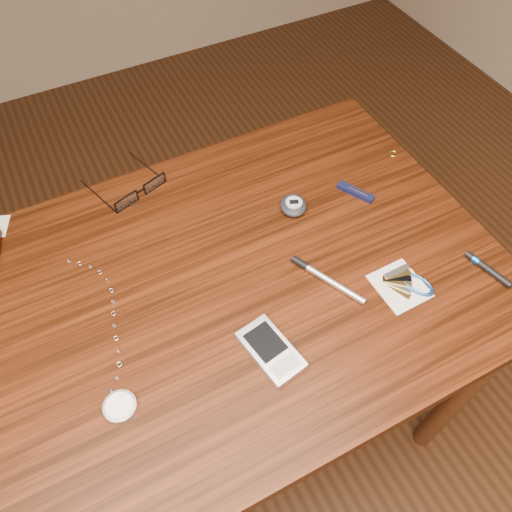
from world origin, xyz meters
The scene contains 11 objects.
ground centered at (0.00, 0.00, 0.00)m, with size 3.80×3.80×0.00m, color #472814.
desk centered at (0.00, 0.00, 0.65)m, with size 1.00×0.70×0.75m.
eyeglasses centered at (-0.08, 0.28, 0.76)m, with size 0.16×0.16×0.03m.
gold_ring centered at (0.47, 0.14, 0.75)m, with size 0.02×0.02×0.00m, color #D5C459.
pocket_watch centered at (-0.25, -0.13, 0.76)m, with size 0.08×0.34×0.02m.
pda_phone centered at (0.00, -0.16, 0.76)m, with size 0.08×0.13×0.02m.
pedometer centered at (0.19, 0.10, 0.76)m, with size 0.07×0.08×0.03m.
notepad_keys centered at (0.28, -0.16, 0.75)m, with size 0.11×0.10×0.01m.
pocket_knife centered at (0.33, 0.08, 0.75)m, with size 0.05×0.08×0.01m.
silver_pen centered at (0.15, -0.07, 0.76)m, with size 0.08×0.15×0.01m.
black_blue_pen centered at (0.43, -0.19, 0.76)m, with size 0.03×0.10×0.01m.
Camera 1 is at (-0.19, -0.47, 1.51)m, focal length 35.00 mm.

